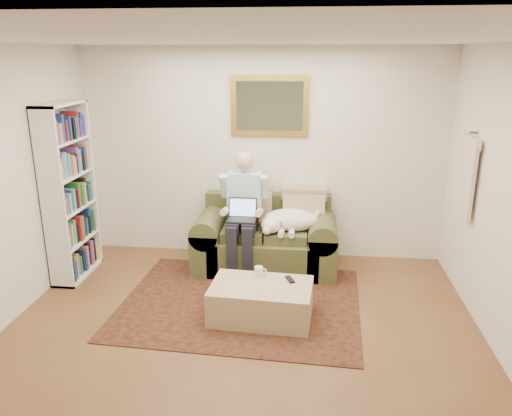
% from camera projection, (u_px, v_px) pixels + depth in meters
% --- Properties ---
extents(room_shell, '(4.51, 5.00, 2.61)m').
position_uv_depth(room_shell, '(237.00, 205.00, 4.14)').
color(room_shell, brown).
rests_on(room_shell, ground).
extents(rug, '(2.54, 2.08, 0.01)m').
position_uv_depth(rug, '(241.00, 302.00, 5.23)').
color(rug, black).
rests_on(rug, room_shell).
extents(sofa, '(1.69, 0.86, 1.01)m').
position_uv_depth(sofa, '(266.00, 245.00, 6.03)').
color(sofa, brown).
rests_on(sofa, room_shell).
extents(seated_man, '(0.56, 0.79, 1.42)m').
position_uv_depth(seated_man, '(243.00, 215.00, 5.78)').
color(seated_man, '#8CC4D8').
rests_on(seated_man, sofa).
extents(laptop, '(0.33, 0.26, 0.24)m').
position_uv_depth(laptop, '(242.00, 214.00, 5.71)').
color(laptop, black).
rests_on(laptop, seated_man).
extents(sleeping_dog, '(0.69, 0.44, 0.26)m').
position_uv_depth(sleeping_dog, '(291.00, 220.00, 5.81)').
color(sleeping_dog, white).
rests_on(sleeping_dog, sofa).
extents(ottoman, '(1.01, 0.68, 0.35)m').
position_uv_depth(ottoman, '(261.00, 302.00, 4.89)').
color(ottoman, tan).
rests_on(ottoman, room_shell).
extents(coffee_mug, '(0.08, 0.08, 0.10)m').
position_uv_depth(coffee_mug, '(259.00, 271.00, 5.02)').
color(coffee_mug, white).
rests_on(coffee_mug, ottoman).
extents(tv_remote, '(0.10, 0.16, 0.02)m').
position_uv_depth(tv_remote, '(290.00, 279.00, 4.93)').
color(tv_remote, black).
rests_on(tv_remote, ottoman).
extents(bookshelf, '(0.28, 0.80, 2.00)m').
position_uv_depth(bookshelf, '(69.00, 193.00, 5.62)').
color(bookshelf, white).
rests_on(bookshelf, room_shell).
extents(wall_mirror, '(0.94, 0.04, 0.72)m').
position_uv_depth(wall_mirror, '(270.00, 106.00, 5.96)').
color(wall_mirror, gold).
rests_on(wall_mirror, room_shell).
extents(hanging_shirt, '(0.06, 0.52, 0.90)m').
position_uv_depth(hanging_shirt, '(467.00, 172.00, 5.08)').
color(hanging_shirt, beige).
rests_on(hanging_shirt, room_shell).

